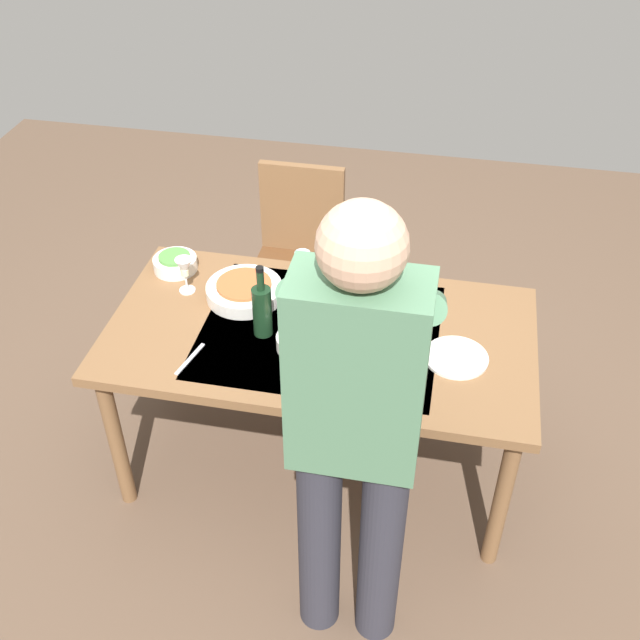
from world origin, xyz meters
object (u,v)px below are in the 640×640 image
(chair_near, at_px, (298,249))
(side_bowl_bread, at_px, (298,341))
(wine_bottle, at_px, (262,309))
(side_bowl_salad, at_px, (175,263))
(water_cup_near_left, at_px, (303,263))
(water_cup_near_right, at_px, (327,316))
(dining_table, at_px, (320,345))
(person_server, at_px, (356,427))
(dinner_plate_near, at_px, (456,357))
(wine_glass_left, at_px, (185,269))
(serving_bowl_pasta, at_px, (244,290))

(chair_near, bearing_deg, side_bowl_bread, 102.76)
(chair_near, relative_size, wine_bottle, 3.07)
(chair_near, height_order, side_bowl_bread, chair_near)
(chair_near, relative_size, side_bowl_salad, 5.06)
(water_cup_near_left, bearing_deg, water_cup_near_right, 117.39)
(wine_bottle, bearing_deg, water_cup_near_right, -157.95)
(dining_table, distance_m, person_server, 0.79)
(dinner_plate_near, bearing_deg, water_cup_near_left, -32.17)
(wine_glass_left, xyz_separation_m, dinner_plate_near, (-1.08, 0.20, -0.10))
(side_bowl_bread, bearing_deg, wine_glass_left, -26.60)
(wine_glass_left, bearing_deg, side_bowl_salad, -54.38)
(chair_near, xyz_separation_m, side_bowl_salad, (0.40, 0.53, 0.22))
(wine_bottle, xyz_separation_m, side_bowl_salad, (0.46, -0.33, -0.08))
(side_bowl_salad, bearing_deg, person_server, 133.17)
(wine_glass_left, distance_m, dinner_plate_near, 1.10)
(wine_glass_left, height_order, side_bowl_salad, wine_glass_left)
(wine_glass_left, bearing_deg, person_server, 134.24)
(dining_table, distance_m, side_bowl_salad, 0.73)
(chair_near, height_order, dinner_plate_near, chair_near)
(dining_table, height_order, water_cup_near_left, water_cup_near_left)
(side_bowl_salad, bearing_deg, wine_glass_left, 125.62)
(chair_near, bearing_deg, wine_glass_left, 65.57)
(chair_near, distance_m, water_cup_near_left, 0.54)
(serving_bowl_pasta, bearing_deg, water_cup_near_left, -133.45)
(wine_glass_left, bearing_deg, chair_near, -114.43)
(person_server, height_order, dinner_plate_near, person_server)
(side_bowl_salad, bearing_deg, dining_table, 157.48)
(wine_bottle, distance_m, wine_glass_left, 0.41)
(wine_bottle, bearing_deg, side_bowl_salad, -35.59)
(dining_table, height_order, chair_near, chair_near)
(water_cup_near_right, distance_m, serving_bowl_pasta, 0.37)
(water_cup_near_left, distance_m, water_cup_near_right, 0.35)
(chair_near, xyz_separation_m, water_cup_near_right, (-0.29, 0.77, 0.23))
(side_bowl_bread, distance_m, dinner_plate_near, 0.57)
(chair_near, bearing_deg, water_cup_near_right, 110.35)
(wine_glass_left, distance_m, side_bowl_bread, 0.58)
(person_server, distance_m, wine_bottle, 0.79)
(dining_table, xyz_separation_m, water_cup_near_left, (0.14, -0.35, 0.12))
(person_server, bearing_deg, side_bowl_salad, -46.83)
(side_bowl_bread, bearing_deg, water_cup_near_right, -117.08)
(person_server, distance_m, water_cup_near_left, 1.12)
(dining_table, bearing_deg, water_cup_near_left, -67.83)
(serving_bowl_pasta, relative_size, side_bowl_salad, 1.67)
(wine_glass_left, bearing_deg, dinner_plate_near, 169.33)
(dining_table, xyz_separation_m, person_server, (-0.24, 0.69, 0.31))
(dining_table, relative_size, wine_bottle, 5.40)
(person_server, height_order, serving_bowl_pasta, person_server)
(serving_bowl_pasta, bearing_deg, wine_glass_left, 1.14)
(water_cup_near_left, distance_m, serving_bowl_pasta, 0.28)
(chair_near, xyz_separation_m, dinner_plate_near, (-0.78, 0.87, 0.20))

